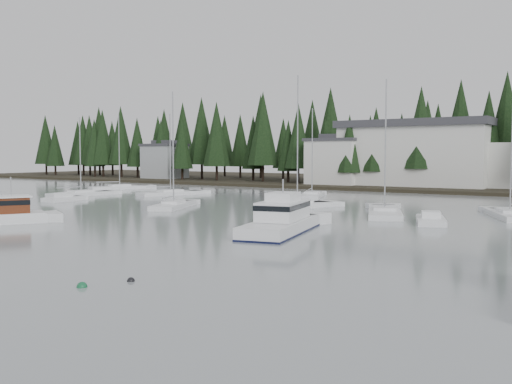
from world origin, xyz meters
TOP-DOWN VIEW (x-y plane):
  - far_shore_land at (0.00, 97.00)m, footprint 240.00×54.00m
  - conifer_treeline at (0.00, 86.00)m, footprint 200.00×22.00m
  - house_west at (-18.00, 79.00)m, footprint 9.54×7.42m
  - house_far_west at (-60.00, 81.00)m, footprint 8.48×7.42m
  - harbor_inn at (-2.96, 82.34)m, footprint 29.50×11.50m
  - cabin_cruiser_center at (3.96, 23.39)m, footprint 5.54×10.96m
  - sailboat_0 at (-28.62, 47.78)m, footprint 5.30×9.93m
  - sailboat_1 at (-44.92, 53.57)m, footprint 6.12×9.93m
  - sailboat_3 at (5.83, 39.40)m, footprint 6.82×11.30m
  - sailboat_5 at (-4.54, 41.03)m, footprint 5.70×8.79m
  - sailboat_6 at (-10.16, 55.11)m, footprint 5.59×9.08m
  - sailboat_7 at (-15.64, 33.73)m, footprint 5.68×8.96m
  - sailboat_10 at (16.25, 43.13)m, footprint 6.06×9.12m
  - sailboat_11 at (-38.09, 40.00)m, footprint 3.58×9.53m
  - runabout_0 at (-32.88, 33.01)m, footprint 2.49×5.20m
  - runabout_1 at (11.57, 34.76)m, footprint 3.74×5.45m
  - mooring_buoy_green at (5.58, 3.84)m, footprint 0.46×0.46m
  - mooring_buoy_dark at (6.50, 5.82)m, footprint 0.36×0.36m

SIDE VIEW (x-z plane):
  - far_shore_land at x=0.00m, z-range -0.50..0.50m
  - conifer_treeline at x=0.00m, z-range -10.00..10.00m
  - mooring_buoy_green at x=5.58m, z-range -0.23..0.23m
  - mooring_buoy_dark at x=6.50m, z-range -0.18..0.18m
  - sailboat_11 at x=-38.09m, z-range -5.61..5.72m
  - sailboat_3 at x=5.83m, z-range -6.60..6.72m
  - sailboat_0 at x=-28.62m, z-range -5.89..6.01m
  - sailboat_6 at x=-10.16m, z-range -6.10..6.24m
  - sailboat_1 at x=-44.92m, z-range -6.29..6.43m
  - sailboat_7 at x=-15.64m, z-range -6.38..6.53m
  - sailboat_10 at x=16.25m, z-range -7.13..7.30m
  - sailboat_5 at x=-4.54m, z-range -7.22..7.39m
  - runabout_0 at x=-32.88m, z-range -0.58..0.84m
  - runabout_1 at x=11.57m, z-range -0.58..0.84m
  - cabin_cruiser_center at x=3.96m, z-range -1.58..2.93m
  - house_far_west at x=-60.00m, z-range 0.28..8.53m
  - house_west at x=-18.00m, z-range 0.28..9.03m
  - harbor_inn at x=-2.96m, z-range 0.33..11.23m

